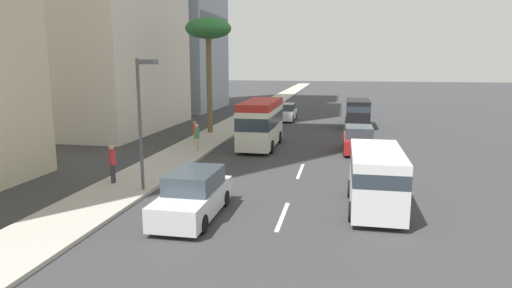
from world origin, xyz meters
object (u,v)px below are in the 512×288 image
(pedestrian_by_tree, at_px, (195,132))
(van_fifth, at_px, (376,176))
(car_sixth, at_px, (358,140))
(street_lamp, at_px, (142,108))
(minibus_lead, at_px, (261,122))
(pedestrian_near_lamp, at_px, (197,136))
(van_second, at_px, (358,111))
(car_third, at_px, (193,195))
(pedestrian_mid_block, at_px, (112,162))
(car_fourth, at_px, (285,112))
(palm_tree, at_px, (208,32))

(pedestrian_by_tree, bearing_deg, van_fifth, -16.99)
(car_sixth, relative_size, street_lamp, 0.76)
(minibus_lead, distance_m, pedestrian_near_lamp, 4.68)
(van_second, height_order, van_fifth, van_second)
(car_third, xyz_separation_m, pedestrian_mid_block, (3.23, 5.03, 0.34))
(pedestrian_near_lamp, xyz_separation_m, pedestrian_mid_block, (-7.55, 1.56, 0.01))
(car_fourth, xyz_separation_m, street_lamp, (-25.46, 2.96, 2.98))
(car_third, xyz_separation_m, pedestrian_near_lamp, (10.78, 3.47, 0.33))
(van_fifth, bearing_deg, car_fourth, 14.86)
(car_fourth, distance_m, pedestrian_near_lamp, 17.52)
(van_fifth, height_order, palm_tree, palm_tree)
(car_third, height_order, palm_tree, palm_tree)
(van_fifth, height_order, car_sixth, van_fifth)
(palm_tree, bearing_deg, minibus_lead, -133.53)
(car_sixth, height_order, palm_tree, palm_tree)
(car_third, xyz_separation_m, van_fifth, (2.12, -6.72, 0.54))
(car_sixth, bearing_deg, pedestrian_by_tree, 93.22)
(pedestrian_mid_block, relative_size, palm_tree, 0.20)
(car_third, relative_size, car_fourth, 1.10)
(car_fourth, xyz_separation_m, pedestrian_by_tree, (-15.19, 4.14, 0.28))
(pedestrian_near_lamp, bearing_deg, minibus_lead, 84.81)
(van_second, relative_size, car_third, 1.04)
(street_lamp, bearing_deg, van_fifth, -92.35)
(car_sixth, bearing_deg, van_fifth, -178.47)
(van_second, relative_size, pedestrian_by_tree, 2.95)
(van_fifth, height_order, pedestrian_near_lamp, van_fifth)
(car_fourth, relative_size, van_fifth, 0.85)
(pedestrian_mid_block, bearing_deg, car_third, 5.76)
(van_second, bearing_deg, minibus_lead, 148.64)
(car_fourth, bearing_deg, palm_tree, -27.24)
(car_fourth, relative_size, palm_tree, 0.48)
(pedestrian_mid_block, bearing_deg, pedestrian_by_tree, 123.97)
(pedestrian_near_lamp, relative_size, palm_tree, 0.20)
(minibus_lead, bearing_deg, pedestrian_mid_block, -25.38)
(minibus_lead, relative_size, car_sixth, 1.46)
(palm_tree, bearing_deg, van_fifth, -144.62)
(pedestrian_mid_block, height_order, pedestrian_by_tree, pedestrian_mid_block)
(car_third, bearing_deg, street_lamp, -129.18)
(car_third, height_order, street_lamp, street_lamp)
(minibus_lead, height_order, van_fifth, minibus_lead)
(pedestrian_mid_block, relative_size, pedestrian_by_tree, 1.09)
(van_second, height_order, pedestrian_mid_block, van_second)
(van_second, xyz_separation_m, palm_tree, (-6.23, 11.66, 6.57))
(pedestrian_near_lamp, relative_size, pedestrian_mid_block, 0.99)
(pedestrian_by_tree, xyz_separation_m, palm_tree, (5.80, 0.70, 6.89))
(van_second, height_order, car_third, van_second)
(van_fifth, relative_size, pedestrian_near_lamp, 2.81)
(palm_tree, height_order, street_lamp, palm_tree)
(pedestrian_near_lamp, xyz_separation_m, pedestrian_by_tree, (2.00, 0.80, -0.08))
(car_sixth, bearing_deg, van_second, -1.34)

